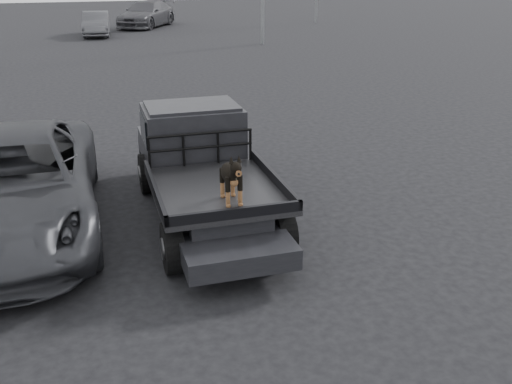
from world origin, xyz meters
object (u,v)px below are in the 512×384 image
object	(u,v)px
flatbed_ute	(205,193)
dog	(231,177)
distant_car_a	(96,24)
parked_suv	(11,185)
distant_car_b	(146,14)

from	to	relation	value
flatbed_ute	dog	world-z (taller)	dog
flatbed_ute	dog	distance (m)	1.73
flatbed_ute	distant_car_a	size ratio (longest dim) A/B	1.30
flatbed_ute	parked_suv	world-z (taller)	parked_suv
flatbed_ute	distant_car_b	size ratio (longest dim) A/B	0.94
dog	distant_car_b	size ratio (longest dim) A/B	0.13
parked_suv	distant_car_a	bearing A→B (deg)	85.98
distant_car_b	parked_suv	bearing A→B (deg)	-70.09
parked_suv	dog	bearing A→B (deg)	-30.10
parked_suv	flatbed_ute	bearing A→B (deg)	-6.41
distant_car_a	distant_car_b	size ratio (longest dim) A/B	0.73
dog	distant_car_a	bearing A→B (deg)	91.86
flatbed_ute	parked_suv	size ratio (longest dim) A/B	0.93
flatbed_ute	distant_car_a	xyz separation A→B (m)	(-0.84, 27.21, 0.23)
dog	parked_suv	bearing A→B (deg)	149.10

